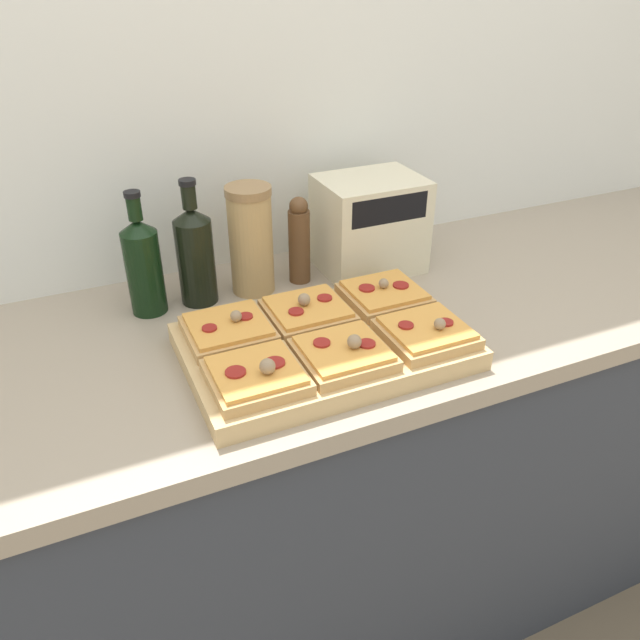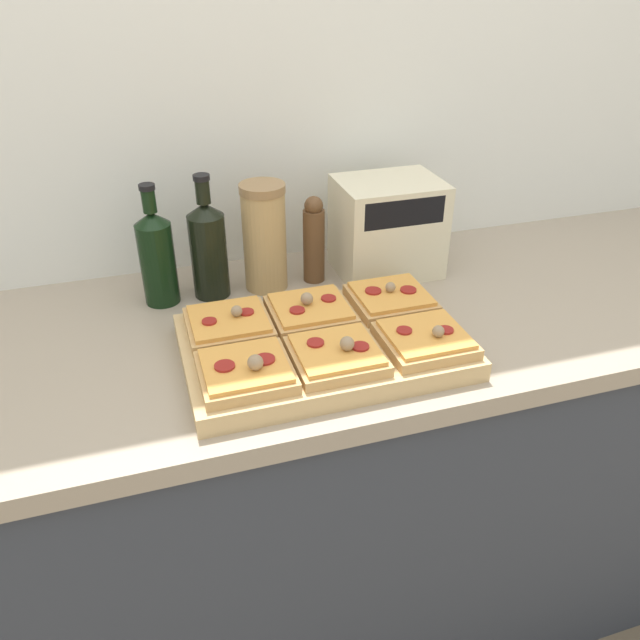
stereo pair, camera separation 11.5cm
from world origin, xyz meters
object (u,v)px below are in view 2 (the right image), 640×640
cutting_board (325,346)px  grain_jar_tall (264,237)px  olive_oil_bottle (157,256)px  toaster_oven (387,227)px  pepper_mill (314,240)px  wine_bottle (208,248)px

cutting_board → grain_jar_tall: (-0.04, 0.30, 0.10)m
olive_oil_bottle → toaster_oven: 0.51m
olive_oil_bottle → toaster_oven: olive_oil_bottle is taller
toaster_oven → pepper_mill: bearing=179.7°
cutting_board → grain_jar_tall: size_ratio=2.15×
wine_bottle → grain_jar_tall: (0.12, 0.00, 0.01)m
toaster_oven → grain_jar_tall: bearing=179.8°
grain_jar_tall → pepper_mill: bearing=-0.0°
pepper_mill → olive_oil_bottle: bearing=180.0°
olive_oil_bottle → grain_jar_tall: bearing=0.0°
cutting_board → olive_oil_bottle: (-0.27, 0.30, 0.09)m
grain_jar_tall → pepper_mill: 0.11m
olive_oil_bottle → toaster_oven: (0.51, -0.00, 0.00)m
grain_jar_tall → toaster_oven: size_ratio=0.94×
pepper_mill → wine_bottle: bearing=-180.0°
olive_oil_bottle → pepper_mill: bearing=0.0°
cutting_board → wine_bottle: 0.35m
wine_bottle → toaster_oven: 0.40m
olive_oil_bottle → pepper_mill: olive_oil_bottle is taller
cutting_board → toaster_oven: bearing=50.7°
grain_jar_tall → pepper_mill: grain_jar_tall is taller
olive_oil_bottle → wine_bottle: wine_bottle is taller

